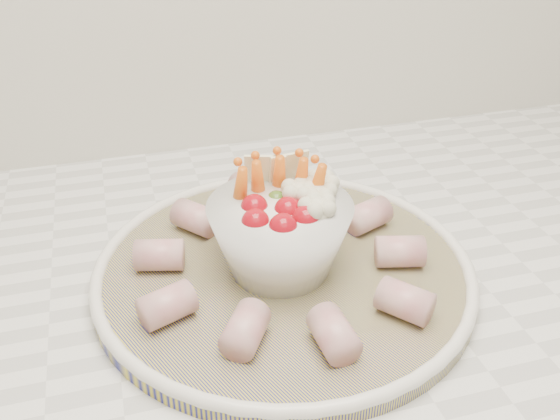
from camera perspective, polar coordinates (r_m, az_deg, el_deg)
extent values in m
cube|color=silver|center=(0.61, -14.68, -9.45)|extent=(2.04, 0.62, 0.04)
cylinder|color=navy|center=(0.60, 0.35, -5.72)|extent=(0.47, 0.47, 0.01)
torus|color=white|center=(0.60, 0.35, -5.15)|extent=(0.36, 0.36, 0.01)
sphere|color=#9F0A15|center=(0.54, -2.26, -1.15)|extent=(0.03, 0.03, 0.03)
sphere|color=#9F0A15|center=(0.53, 0.28, -1.61)|extent=(0.03, 0.03, 0.03)
sphere|color=#9F0A15|center=(0.54, 2.37, -0.81)|extent=(0.03, 0.03, 0.03)
sphere|color=#9F0A15|center=(0.56, -2.36, 0.21)|extent=(0.03, 0.03, 0.03)
sphere|color=#9F0A15|center=(0.55, 0.72, -0.03)|extent=(0.03, 0.03, 0.03)
sphere|color=#9F0A15|center=(0.56, 2.74, 0.30)|extent=(0.03, 0.03, 0.03)
sphere|color=#426622|center=(0.57, -0.34, 0.89)|extent=(0.02, 0.02, 0.02)
cone|color=orange|center=(0.58, -2.04, 2.31)|extent=(0.03, 0.03, 0.06)
cone|color=orange|center=(0.58, -0.07, 2.78)|extent=(0.02, 0.03, 0.06)
cone|color=orange|center=(0.58, 1.94, 2.57)|extent=(0.02, 0.03, 0.06)
cone|color=orange|center=(0.57, -3.62, 1.68)|extent=(0.02, 0.03, 0.06)
cone|color=orange|center=(0.57, 3.37, 1.94)|extent=(0.03, 0.03, 0.06)
sphere|color=beige|center=(0.57, 3.52, 0.99)|extent=(0.03, 0.03, 0.03)
sphere|color=beige|center=(0.55, 3.46, -0.24)|extent=(0.03, 0.03, 0.03)
sphere|color=beige|center=(0.58, 3.73, 1.96)|extent=(0.03, 0.03, 0.03)
sphere|color=beige|center=(0.57, 1.73, 1.21)|extent=(0.03, 0.03, 0.03)
cube|color=#EDEAB8|center=(0.59, -1.33, 3.30)|extent=(0.04, 0.02, 0.04)
cube|color=#EDEAB8|center=(0.59, 0.75, 3.48)|extent=(0.04, 0.02, 0.04)
cylinder|color=#B5535D|center=(0.65, 8.04, -0.52)|extent=(0.05, 0.04, 0.03)
cylinder|color=#B5535D|center=(0.68, 3.10, 1.48)|extent=(0.05, 0.05, 0.03)
cylinder|color=#B5535D|center=(0.69, -3.13, 1.68)|extent=(0.03, 0.05, 0.03)
cylinder|color=#B5535D|center=(0.64, -7.73, -0.73)|extent=(0.05, 0.05, 0.03)
cylinder|color=#B5535D|center=(0.60, -10.97, -4.05)|extent=(0.05, 0.04, 0.03)
cylinder|color=#B5535D|center=(0.54, -10.28, -8.56)|extent=(0.05, 0.04, 0.03)
cylinder|color=#B5535D|center=(0.51, -3.19, -10.87)|extent=(0.05, 0.05, 0.03)
cylinder|color=#B5535D|center=(0.50, 4.94, -11.22)|extent=(0.03, 0.05, 0.03)
cylinder|color=#B5535D|center=(0.54, 11.35, -8.19)|extent=(0.05, 0.05, 0.03)
cylinder|color=#B5535D|center=(0.60, 10.91, -3.74)|extent=(0.05, 0.04, 0.03)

